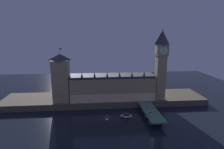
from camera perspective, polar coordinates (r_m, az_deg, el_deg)
ground_plane at (r=177.97m, az=-1.57°, el=-12.74°), size 400.00×400.00×0.00m
embankment at (r=212.75m, az=-2.22°, el=-7.50°), size 220.00×42.00×6.47m
parliament_hall at (r=201.61m, az=0.17°, el=-3.75°), size 88.34×23.39×31.53m
clock_tower at (r=201.27m, az=14.68°, el=3.43°), size 11.95×12.06×74.02m
victoria_tower at (r=198.88m, az=-15.26°, el=-0.96°), size 16.68×16.68×55.19m
bridge at (r=178.34m, az=11.80°, el=-11.38°), size 13.10×46.00×6.43m
car_northbound_lead at (r=180.08m, az=10.58°, el=-10.19°), size 1.95×4.05×1.39m
car_northbound_trail at (r=170.62m, az=11.55°, el=-11.54°), size 2.06×4.03×1.42m
car_southbound_trail at (r=180.40m, az=12.49°, el=-10.20°), size 2.03×4.20×1.57m
pedestrian_near_rail at (r=168.21m, az=10.77°, el=-11.77°), size 0.38×0.38×1.72m
pedestrian_mid_walk at (r=182.45m, az=13.23°, el=-9.90°), size 0.38×0.38×1.84m
street_lamp_near at (r=161.43m, az=11.27°, el=-11.69°), size 1.34×0.60×6.28m
street_lamp_mid at (r=177.99m, az=13.81°, el=-9.55°), size 1.34×0.60×5.96m
street_lamp_far at (r=187.61m, az=8.77°, el=-8.01°), size 1.34×0.60×6.75m
boat_upstream at (r=176.59m, az=4.40°, el=-12.46°), size 12.01×6.85×4.06m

